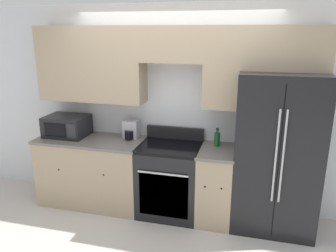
# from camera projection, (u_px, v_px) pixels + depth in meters

# --- Properties ---
(ground_plane) EXTENTS (12.00, 12.00, 0.00)m
(ground_plane) POSITION_uv_depth(u_px,v_px,m) (162.00, 224.00, 3.99)
(ground_plane) COLOR beige
(wall_back) EXTENTS (8.00, 0.39, 2.60)m
(wall_back) POSITION_uv_depth(u_px,v_px,m) (173.00, 90.00, 4.09)
(wall_back) COLOR silver
(wall_back) RESTS_ON ground_plane
(lower_cabinets_left) EXTENTS (1.41, 0.64, 0.92)m
(lower_cabinets_left) POSITION_uv_depth(u_px,v_px,m) (93.00, 171.00, 4.41)
(lower_cabinets_left) COLOR tan
(lower_cabinets_left) RESTS_ON ground_plane
(lower_cabinets_right) EXTENTS (0.44, 0.64, 0.92)m
(lower_cabinets_right) POSITION_uv_depth(u_px,v_px,m) (216.00, 185.00, 4.01)
(lower_cabinets_right) COLOR tan
(lower_cabinets_right) RESTS_ON ground_plane
(oven_range) EXTENTS (0.75, 0.65, 1.08)m
(oven_range) POSITION_uv_depth(u_px,v_px,m) (170.00, 179.00, 4.15)
(oven_range) COLOR black
(oven_range) RESTS_ON ground_plane
(refrigerator) EXTENTS (0.93, 0.80, 1.85)m
(refrigerator) POSITION_uv_depth(u_px,v_px,m) (276.00, 152.00, 3.78)
(refrigerator) COLOR black
(refrigerator) RESTS_ON ground_plane
(microwave) EXTENTS (0.54, 0.42, 0.27)m
(microwave) POSITION_uv_depth(u_px,v_px,m) (67.00, 126.00, 4.37)
(microwave) COLOR black
(microwave) RESTS_ON lower_cabinets_left
(bottle) EXTENTS (0.07, 0.07, 0.23)m
(bottle) POSITION_uv_depth(u_px,v_px,m) (217.00, 139.00, 3.99)
(bottle) COLOR #195928
(bottle) RESTS_ON lower_cabinets_right
(coffee_maker) EXTENTS (0.19, 0.23, 0.24)m
(coffee_maker) POSITION_uv_depth(u_px,v_px,m) (131.00, 130.00, 4.28)
(coffee_maker) COLOR #B7B7BC
(coffee_maker) RESTS_ON lower_cabinets_left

